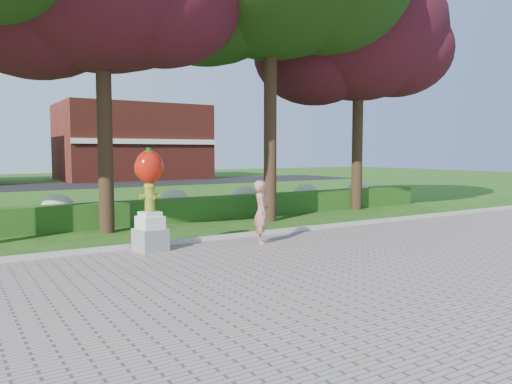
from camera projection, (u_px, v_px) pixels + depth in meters
ground at (276, 263)px, 10.86m from camera, size 100.00×100.00×0.00m
walkway at (426, 312)px, 7.48m from camera, size 40.00×14.00×0.04m
curb at (213, 239)px, 13.39m from camera, size 40.00×0.18×0.15m
lawn_hedge at (159, 211)px, 16.74m from camera, size 24.00×0.70×0.80m
hydrangea_row at (163, 203)px, 17.87m from camera, size 20.10×1.10×0.99m
street at (48, 186)px, 34.51m from camera, size 50.00×8.00×0.02m
building_right at (132, 142)px, 43.55m from camera, size 12.00×8.00×6.40m
tree_far_right at (356, 39)px, 20.29m from camera, size 7.88×6.72×10.21m
hydrant_sculpture at (150, 197)px, 11.84m from camera, size 0.76×0.76×2.46m
woman at (261, 212)px, 12.83m from camera, size 0.61×0.70×1.63m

